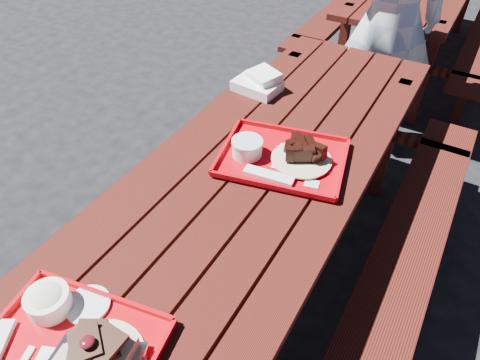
{
  "coord_description": "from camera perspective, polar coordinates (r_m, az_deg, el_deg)",
  "views": [
    {
      "loc": [
        0.55,
        -1.09,
        1.79
      ],
      "look_at": [
        0.0,
        -0.15,
        0.82
      ],
      "focal_mm": 32.0,
      "sensor_mm": 36.0,
      "label": 1
    }
  ],
  "objects": [
    {
      "name": "ground",
      "position": [
        2.17,
        2.06,
        -13.99
      ],
      "size": [
        60.0,
        60.0,
        0.0
      ],
      "primitive_type": "plane",
      "color": "black",
      "rests_on": "ground"
    },
    {
      "name": "picnic_table_near",
      "position": [
        1.74,
        2.5,
        -3.54
      ],
      "size": [
        1.41,
        2.4,
        0.75
      ],
      "color": "#44150D",
      "rests_on": "ground"
    },
    {
      "name": "near_tray",
      "position": [
        1.22,
        -21.66,
        -19.21
      ],
      "size": [
        0.5,
        0.42,
        0.14
      ],
      "color": "#BF0610",
      "rests_on": "picnic_table_near"
    },
    {
      "name": "far_tray",
      "position": [
        1.64,
        5.36,
        3.17
      ],
      "size": [
        0.54,
        0.46,
        0.08
      ],
      "color": "#B9040F",
      "rests_on": "picnic_table_near"
    },
    {
      "name": "white_cloth",
      "position": [
        2.08,
        2.55,
        12.81
      ],
      "size": [
        0.22,
        0.2,
        0.09
      ],
      "color": "white",
      "rests_on": "picnic_table_near"
    },
    {
      "name": "person",
      "position": [
        2.8,
        19.43,
        19.47
      ],
      "size": [
        0.71,
        0.6,
        1.66
      ],
      "primitive_type": "imported",
      "rotation": [
        0.0,
        0.0,
        3.54
      ],
      "color": "#A3B9DA",
      "rests_on": "ground"
    }
  ]
}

